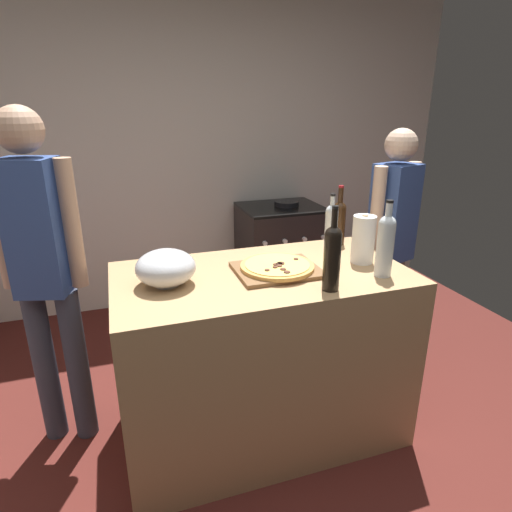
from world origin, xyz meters
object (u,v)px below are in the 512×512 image
at_px(wine_bottle_amber, 386,243).
at_px(person_in_red, 391,240).
at_px(mixing_bowl, 166,268).
at_px(pizza, 277,266).
at_px(paper_towel_roll, 363,239).
at_px(stove, 280,255).
at_px(person_in_stripes, 43,264).
at_px(wine_bottle_clear, 332,255).
at_px(wine_bottle_green, 339,220).
at_px(wine_bottle_dark, 331,227).

relative_size(wine_bottle_amber, person_in_red, 0.23).
bearing_deg(mixing_bowl, pizza, -1.24).
bearing_deg(pizza, person_in_red, 20.86).
height_order(paper_towel_roll, stove, paper_towel_roll).
distance_m(paper_towel_roll, person_in_stripes, 1.56).
bearing_deg(wine_bottle_clear, stove, 75.08).
bearing_deg(mixing_bowl, person_in_stripes, 151.25).
distance_m(pizza, wine_bottle_green, 0.59).
bearing_deg(mixing_bowl, wine_bottle_clear, -22.48).
relative_size(mixing_bowl, person_in_stripes, 0.16).
bearing_deg(wine_bottle_green, wine_bottle_clear, -121.43).
bearing_deg(person_in_stripes, paper_towel_roll, -11.57).
distance_m(pizza, person_in_red, 0.95).
xyz_separation_m(mixing_bowl, wine_bottle_amber, (0.99, -0.21, 0.08)).
bearing_deg(wine_bottle_green, person_in_stripes, 179.78).
xyz_separation_m(wine_bottle_amber, person_in_red, (0.43, 0.53, -0.19)).
distance_m(wine_bottle_green, wine_bottle_amber, 0.50).
relative_size(wine_bottle_dark, person_in_red, 0.21).
bearing_deg(person_in_stripes, wine_bottle_green, -0.22).
relative_size(wine_bottle_amber, person_in_stripes, 0.21).
xyz_separation_m(paper_towel_roll, wine_bottle_dark, (-0.09, 0.17, 0.03)).
bearing_deg(wine_bottle_dark, wine_bottle_amber, -76.57).
relative_size(pizza, person_in_stripes, 0.21).
bearing_deg(wine_bottle_dark, stove, 79.62).
bearing_deg(wine_bottle_green, paper_towel_roll, -95.50).
height_order(wine_bottle_green, wine_bottle_dark, wine_bottle_green).
bearing_deg(pizza, wine_bottle_amber, -23.32).
xyz_separation_m(wine_bottle_clear, wine_bottle_dark, (0.23, 0.43, -0.01)).
xyz_separation_m(mixing_bowl, person_in_red, (1.41, 0.33, -0.11)).
distance_m(pizza, paper_towel_roll, 0.47).
height_order(wine_bottle_clear, wine_bottle_green, wine_bottle_clear).
relative_size(stove, person_in_red, 0.59).
xyz_separation_m(wine_bottle_green, wine_bottle_amber, (-0.03, -0.50, 0.02)).
distance_m(mixing_bowl, wine_bottle_clear, 0.73).
bearing_deg(wine_bottle_dark, pizza, -155.68).
height_order(wine_bottle_green, person_in_red, person_in_red).
bearing_deg(person_in_red, mixing_bowl, -167.01).
xyz_separation_m(pizza, wine_bottle_clear, (0.15, -0.27, 0.13)).
bearing_deg(person_in_stripes, wine_bottle_amber, -18.30).
height_order(wine_bottle_clear, wine_bottle_dark, wine_bottle_clear).
bearing_deg(stove, pizza, -112.44).
height_order(mixing_bowl, wine_bottle_dark, wine_bottle_dark).
height_order(pizza, wine_bottle_clear, wine_bottle_clear).
distance_m(wine_bottle_clear, wine_bottle_green, 0.66).
xyz_separation_m(paper_towel_roll, person_in_red, (0.42, 0.34, -0.15)).
distance_m(pizza, mixing_bowl, 0.53).
height_order(wine_bottle_green, stove, wine_bottle_green).
relative_size(person_in_stripes, person_in_red, 1.08).
bearing_deg(wine_bottle_clear, wine_bottle_green, 58.57).
relative_size(pizza, wine_bottle_dark, 1.09).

